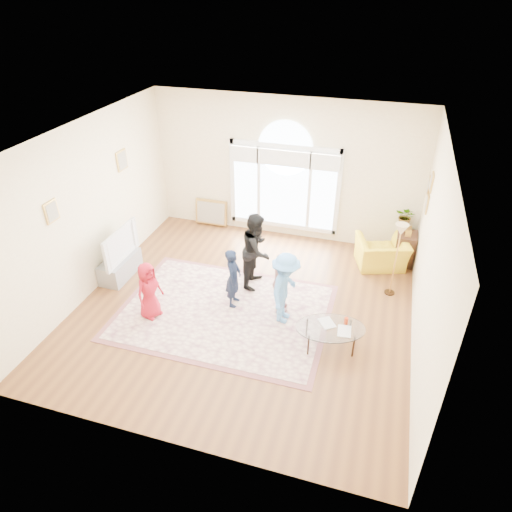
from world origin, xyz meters
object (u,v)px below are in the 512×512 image
(coffee_table, at_px, (331,328))
(television, at_px, (116,244))
(tv_console, at_px, (120,267))
(area_rug, at_px, (224,312))
(armchair, at_px, (381,253))

(coffee_table, bearing_deg, television, 154.02)
(tv_console, bearing_deg, television, 0.00)
(area_rug, height_order, coffee_table, coffee_table)
(television, relative_size, coffee_table, 0.90)
(television, distance_m, armchair, 5.42)
(area_rug, height_order, armchair, armchair)
(tv_console, bearing_deg, area_rug, -11.95)
(area_rug, relative_size, television, 3.11)
(tv_console, distance_m, television, 0.54)
(television, xyz_separation_m, coffee_table, (4.42, -0.87, -0.35))
(area_rug, distance_m, armchair, 3.58)
(television, height_order, coffee_table, television)
(area_rug, distance_m, television, 2.60)
(area_rug, relative_size, tv_console, 3.60)
(tv_console, height_order, television, television)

